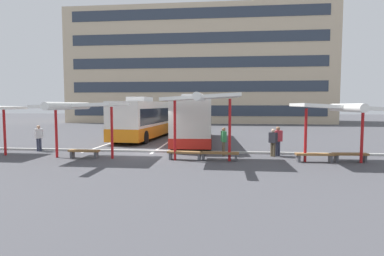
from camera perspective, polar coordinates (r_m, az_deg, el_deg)
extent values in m
plane|color=#47474C|center=(18.22, -7.70, -4.80)|extent=(160.00, 160.00, 0.00)
cube|color=#C6B293|center=(54.12, 1.38, 10.81)|extent=(41.81, 13.44, 18.04)
cube|color=#2D3847|center=(47.05, 0.72, 3.21)|extent=(38.46, 0.08, 1.59)
cube|color=#2D3847|center=(47.12, 0.72, 7.60)|extent=(38.46, 0.08, 1.59)
cube|color=#2D3847|center=(47.47, 0.73, 11.95)|extent=(38.46, 0.08, 1.59)
cube|color=#2D3847|center=(48.08, 0.73, 16.22)|extent=(38.46, 0.08, 1.59)
cube|color=#2D3847|center=(48.96, 0.74, 20.36)|extent=(38.46, 0.08, 1.59)
cube|color=#C6B293|center=(56.45, 12.83, 21.26)|extent=(3.20, 3.20, 2.80)
cube|color=silver|center=(26.47, -8.57, 1.72)|extent=(3.28, 10.41, 2.85)
cube|color=orange|center=(26.53, -8.55, -0.38)|extent=(3.32, 10.45, 0.91)
cube|color=black|center=(26.46, -8.58, 2.31)|extent=(3.25, 9.60, 1.20)
cube|color=black|center=(31.32, -5.55, 2.76)|extent=(2.19, 0.25, 1.71)
cube|color=silver|center=(25.24, -9.56, 5.23)|extent=(1.66, 2.31, 0.36)
cylinder|color=black|center=(30.24, -8.43, -0.25)|extent=(0.38, 1.02, 1.00)
cylinder|color=black|center=(29.58, -4.23, -0.31)|extent=(0.38, 1.02, 1.00)
cylinder|color=black|center=(23.70, -13.92, -1.57)|extent=(0.38, 1.02, 1.00)
cylinder|color=black|center=(22.86, -8.69, -1.70)|extent=(0.38, 1.02, 1.00)
cube|color=silver|center=(23.77, 0.33, 1.61)|extent=(3.14, 11.81, 2.97)
cube|color=red|center=(23.85, 0.33, -1.21)|extent=(3.18, 11.85, 0.62)
cube|color=black|center=(23.75, 0.33, 2.69)|extent=(3.11, 10.88, 0.97)
cube|color=black|center=(29.56, 0.80, 2.83)|extent=(2.19, 0.20, 1.78)
cube|color=silver|center=(22.29, 0.18, 5.71)|extent=(1.61, 2.28, 0.36)
cylinder|color=black|center=(28.14, -1.64, -0.54)|extent=(0.36, 1.02, 1.00)
cylinder|color=black|center=(28.07, 3.02, -0.56)|extent=(0.36, 1.02, 1.00)
cylinder|color=black|center=(19.73, -3.50, -2.61)|extent=(0.36, 1.02, 1.00)
cylinder|color=black|center=(19.62, 3.16, -2.65)|extent=(0.36, 1.02, 1.00)
cube|color=white|center=(26.16, -13.05, -2.11)|extent=(0.16, 14.00, 0.01)
cube|color=white|center=(25.11, -3.89, -2.27)|extent=(0.16, 14.00, 0.01)
cube|color=white|center=(24.74, 5.80, -2.38)|extent=(0.16, 14.00, 0.01)
cylinder|color=red|center=(20.51, -31.19, -0.66)|extent=(0.14, 0.14, 2.64)
cylinder|color=red|center=(18.32, -23.67, -0.73)|extent=(0.14, 0.14, 2.76)
cylinder|color=red|center=(17.00, -14.50, -0.86)|extent=(0.14, 0.14, 2.76)
cube|color=white|center=(17.55, -19.38, 3.96)|extent=(4.12, 3.34, 0.29)
cylinder|color=white|center=(16.18, -21.67, 3.79)|extent=(0.36, 4.12, 0.36)
cube|color=brown|center=(17.70, -19.21, -3.96)|extent=(1.67, 0.46, 0.10)
cube|color=#4C4C51|center=(18.04, -21.13, -4.58)|extent=(0.13, 0.34, 0.35)
cube|color=#4C4C51|center=(17.44, -17.19, -4.78)|extent=(0.13, 0.34, 0.35)
cylinder|color=red|center=(16.01, -3.17, -0.32)|extent=(0.14, 0.14, 3.16)
cylinder|color=red|center=(15.81, 6.94, -0.40)|extent=(0.14, 0.14, 3.16)
cube|color=white|center=(15.80, 1.87, 5.66)|extent=(3.81, 3.06, 0.38)
cylinder|color=white|center=(14.43, 1.48, 5.67)|extent=(0.36, 3.81, 0.36)
cube|color=brown|center=(16.18, -1.32, -4.48)|extent=(1.86, 0.57, 0.10)
cube|color=#4C4C51|center=(16.39, -3.95, -5.17)|extent=(0.15, 0.34, 0.35)
cube|color=#4C4C51|center=(16.08, 1.36, -5.35)|extent=(0.15, 0.34, 0.35)
cube|color=brown|center=(16.05, 5.08, -4.57)|extent=(1.99, 0.54, 0.10)
cube|color=#4C4C51|center=(16.16, 2.11, -5.30)|extent=(0.14, 0.34, 0.35)
cube|color=#4C4C51|center=(16.04, 8.07, -5.41)|extent=(0.14, 0.34, 0.35)
cylinder|color=red|center=(16.52, 20.15, -1.26)|extent=(0.14, 0.14, 2.69)
cylinder|color=red|center=(17.38, 28.78, -1.27)|extent=(0.14, 0.14, 2.69)
cube|color=white|center=(16.83, 24.73, 3.56)|extent=(3.69, 3.24, 0.36)
cylinder|color=white|center=(15.45, 26.48, 3.36)|extent=(0.36, 3.69, 0.36)
cube|color=brown|center=(16.70, 21.59, -4.50)|extent=(1.87, 0.49, 0.10)
cube|color=#4C4C51|center=(16.52, 18.99, -5.32)|extent=(0.13, 0.34, 0.35)
cube|color=#4C4C51|center=(16.99, 24.08, -5.20)|extent=(0.13, 0.34, 0.35)
cube|color=brown|center=(17.50, 27.08, -4.29)|extent=(1.72, 0.53, 0.10)
cube|color=#4C4C51|center=(17.25, 24.95, -5.09)|extent=(0.14, 0.34, 0.35)
cube|color=#4C4C51|center=(17.84, 29.09, -4.93)|extent=(0.14, 0.34, 0.35)
cube|color=#ADADA8|center=(18.99, -7.13, -4.24)|extent=(44.00, 0.24, 0.12)
cylinder|color=brown|center=(17.54, 5.89, -3.83)|extent=(0.14, 0.14, 0.79)
cylinder|color=brown|center=(17.69, 5.76, -3.76)|extent=(0.14, 0.14, 0.79)
cube|color=#338C4C|center=(17.53, 5.85, -1.56)|extent=(0.33, 0.50, 0.59)
sphere|color=#936B4C|center=(17.50, 5.86, -0.25)|extent=(0.21, 0.21, 0.21)
cylinder|color=#33384C|center=(18.03, 15.25, -3.69)|extent=(0.14, 0.14, 0.82)
cylinder|color=#33384C|center=(18.13, 15.68, -3.66)|extent=(0.14, 0.14, 0.82)
cube|color=#BF333F|center=(18.00, 15.51, -1.42)|extent=(0.52, 0.41, 0.61)
sphere|color=#936B4C|center=(17.96, 15.54, -0.10)|extent=(0.22, 0.22, 0.22)
cylinder|color=#33384C|center=(21.47, -26.10, -2.75)|extent=(0.14, 0.14, 0.80)
cylinder|color=#33384C|center=(21.40, -26.49, -2.79)|extent=(0.14, 0.14, 0.80)
cube|color=silver|center=(21.37, -26.35, -0.92)|extent=(0.43, 0.51, 0.60)
sphere|color=tan|center=(21.34, -26.39, 0.17)|extent=(0.22, 0.22, 0.22)
cylinder|color=brown|center=(17.83, 14.43, -3.85)|extent=(0.14, 0.14, 0.76)
cylinder|color=brown|center=(17.74, 14.85, -3.90)|extent=(0.14, 0.14, 0.76)
cube|color=#26262D|center=(17.71, 14.68, -1.73)|extent=(0.48, 0.47, 0.57)
sphere|color=beige|center=(17.67, 14.71, -0.47)|extent=(0.21, 0.21, 0.21)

